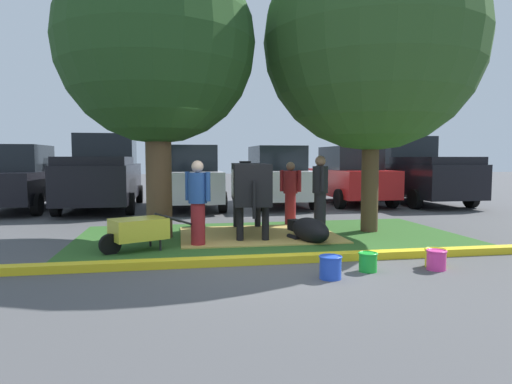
{
  "coord_description": "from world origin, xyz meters",
  "views": [
    {
      "loc": [
        -1.39,
        -6.75,
        1.62
      ],
      "look_at": [
        0.32,
        2.6,
        0.9
      ],
      "focal_mm": 31.44,
      "sensor_mm": 36.0,
      "label": 1
    }
  ],
  "objects_px": {
    "cow_holstein": "(249,183)",
    "bucket_pink": "(436,259)",
    "bucket_blue": "(330,267)",
    "hatchback_white": "(276,177)",
    "person_visitor_far": "(290,192)",
    "wheelbarrow": "(137,230)",
    "sedan_blue": "(19,179)",
    "shade_tree_left": "(157,46)",
    "calf_lying": "(309,230)",
    "shade_tree_right": "(373,41)",
    "sedan_silver": "(190,178)",
    "person_visitor_near": "(320,191)",
    "pickup_truck_black": "(414,172)",
    "person_handler": "(198,201)",
    "sedan_red": "(349,176)",
    "bucket_green": "(368,262)",
    "pickup_truck_maroon": "(103,174)",
    "bucket_yellow": "(436,257)"
  },
  "relations": [
    {
      "from": "person_handler",
      "to": "person_visitor_far",
      "type": "height_order",
      "value": "person_handler"
    },
    {
      "from": "calf_lying",
      "to": "person_visitor_far",
      "type": "bearing_deg",
      "value": 84.95
    },
    {
      "from": "calf_lying",
      "to": "pickup_truck_maroon",
      "type": "bearing_deg",
      "value": 125.11
    },
    {
      "from": "cow_holstein",
      "to": "sedan_blue",
      "type": "height_order",
      "value": "sedan_blue"
    },
    {
      "from": "person_visitor_near",
      "to": "bucket_blue",
      "type": "distance_m",
      "value": 3.97
    },
    {
      "from": "shade_tree_left",
      "to": "sedan_red",
      "type": "relative_size",
      "value": 1.32
    },
    {
      "from": "sedan_silver",
      "to": "pickup_truck_maroon",
      "type": "bearing_deg",
      "value": 171.48
    },
    {
      "from": "wheelbarrow",
      "to": "bucket_green",
      "type": "height_order",
      "value": "wheelbarrow"
    },
    {
      "from": "cow_holstein",
      "to": "bucket_blue",
      "type": "distance_m",
      "value": 3.86
    },
    {
      "from": "wheelbarrow",
      "to": "sedan_blue",
      "type": "xyz_separation_m",
      "value": [
        -4.08,
        6.95,
        0.6
      ]
    },
    {
      "from": "person_visitor_far",
      "to": "bucket_green",
      "type": "relative_size",
      "value": 5.47
    },
    {
      "from": "person_visitor_near",
      "to": "pickup_truck_black",
      "type": "bearing_deg",
      "value": 45.75
    },
    {
      "from": "calf_lying",
      "to": "shade_tree_right",
      "type": "bearing_deg",
      "value": 29.81
    },
    {
      "from": "bucket_green",
      "to": "pickup_truck_black",
      "type": "xyz_separation_m",
      "value": [
        5.82,
        9.01,
        0.97
      ]
    },
    {
      "from": "wheelbarrow",
      "to": "hatchback_white",
      "type": "xyz_separation_m",
      "value": [
        4.06,
        6.95,
        0.6
      ]
    },
    {
      "from": "sedan_silver",
      "to": "hatchback_white",
      "type": "distance_m",
      "value": 2.93
    },
    {
      "from": "person_handler",
      "to": "person_visitor_far",
      "type": "xyz_separation_m",
      "value": [
        2.32,
        2.21,
        -0.03
      ]
    },
    {
      "from": "wheelbarrow",
      "to": "sedan_blue",
      "type": "relative_size",
      "value": 0.36
    },
    {
      "from": "hatchback_white",
      "to": "person_visitor_far",
      "type": "bearing_deg",
      "value": -98.73
    },
    {
      "from": "shade_tree_right",
      "to": "sedan_red",
      "type": "xyz_separation_m",
      "value": [
        1.89,
        5.8,
        -3.12
      ]
    },
    {
      "from": "person_handler",
      "to": "wheelbarrow",
      "type": "xyz_separation_m",
      "value": [
        -1.06,
        -0.24,
        -0.46
      ]
    },
    {
      "from": "person_visitor_far",
      "to": "hatchback_white",
      "type": "relative_size",
      "value": 0.35
    },
    {
      "from": "cow_holstein",
      "to": "bucket_pink",
      "type": "height_order",
      "value": "cow_holstein"
    },
    {
      "from": "person_visitor_near",
      "to": "person_visitor_far",
      "type": "bearing_deg",
      "value": 113.51
    },
    {
      "from": "shade_tree_left",
      "to": "bucket_blue",
      "type": "xyz_separation_m",
      "value": [
        2.36,
        -3.53,
        -3.66
      ]
    },
    {
      "from": "bucket_blue",
      "to": "shade_tree_left",
      "type": "bearing_deg",
      "value": 123.77
    },
    {
      "from": "cow_holstein",
      "to": "person_handler",
      "type": "height_order",
      "value": "person_handler"
    },
    {
      "from": "bucket_pink",
      "to": "hatchback_white",
      "type": "height_order",
      "value": "hatchback_white"
    },
    {
      "from": "pickup_truck_black",
      "to": "bucket_green",
      "type": "bearing_deg",
      "value": -122.9
    },
    {
      "from": "shade_tree_right",
      "to": "person_handler",
      "type": "bearing_deg",
      "value": -165.09
    },
    {
      "from": "wheelbarrow",
      "to": "cow_holstein",
      "type": "bearing_deg",
      "value": 33.43
    },
    {
      "from": "person_visitor_near",
      "to": "bucket_green",
      "type": "relative_size",
      "value": 5.99
    },
    {
      "from": "person_visitor_near",
      "to": "sedan_red",
      "type": "xyz_separation_m",
      "value": [
        2.94,
        5.56,
        0.08
      ]
    },
    {
      "from": "bucket_blue",
      "to": "hatchback_white",
      "type": "bearing_deg",
      "value": 81.54
    },
    {
      "from": "sedan_blue",
      "to": "wheelbarrow",
      "type": "bearing_deg",
      "value": -59.59
    },
    {
      "from": "cow_holstein",
      "to": "hatchback_white",
      "type": "distance_m",
      "value": 5.8
    },
    {
      "from": "bucket_green",
      "to": "hatchback_white",
      "type": "relative_size",
      "value": 0.06
    },
    {
      "from": "bucket_blue",
      "to": "sedan_silver",
      "type": "height_order",
      "value": "sedan_silver"
    },
    {
      "from": "person_visitor_near",
      "to": "bucket_yellow",
      "type": "xyz_separation_m",
      "value": [
        0.67,
        -3.41,
        -0.76
      ]
    },
    {
      "from": "person_handler",
      "to": "person_visitor_far",
      "type": "distance_m",
      "value": 3.2
    },
    {
      "from": "wheelbarrow",
      "to": "sedan_silver",
      "type": "xyz_separation_m",
      "value": [
        1.14,
        6.7,
        0.6
      ]
    },
    {
      "from": "bucket_green",
      "to": "bucket_yellow",
      "type": "xyz_separation_m",
      "value": [
        1.1,
        0.07,
        -0.0
      ]
    },
    {
      "from": "person_handler",
      "to": "sedan_red",
      "type": "bearing_deg",
      "value": 50.18
    },
    {
      "from": "shade_tree_left",
      "to": "sedan_silver",
      "type": "height_order",
      "value": "shade_tree_left"
    },
    {
      "from": "person_visitor_far",
      "to": "bucket_blue",
      "type": "bearing_deg",
      "value": -98.19
    },
    {
      "from": "pickup_truck_black",
      "to": "sedan_blue",
      "type": "bearing_deg",
      "value": -179.68
    },
    {
      "from": "bucket_pink",
      "to": "sedan_blue",
      "type": "bearing_deg",
      "value": 133.14
    },
    {
      "from": "hatchback_white",
      "to": "person_handler",
      "type": "bearing_deg",
      "value": -114.15
    },
    {
      "from": "cow_holstein",
      "to": "wheelbarrow",
      "type": "xyz_separation_m",
      "value": [
        -2.21,
        -1.46,
        -0.71
      ]
    },
    {
      "from": "bucket_blue",
      "to": "sedan_silver",
      "type": "xyz_separation_m",
      "value": [
        -1.55,
        8.96,
        0.82
      ]
    }
  ]
}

